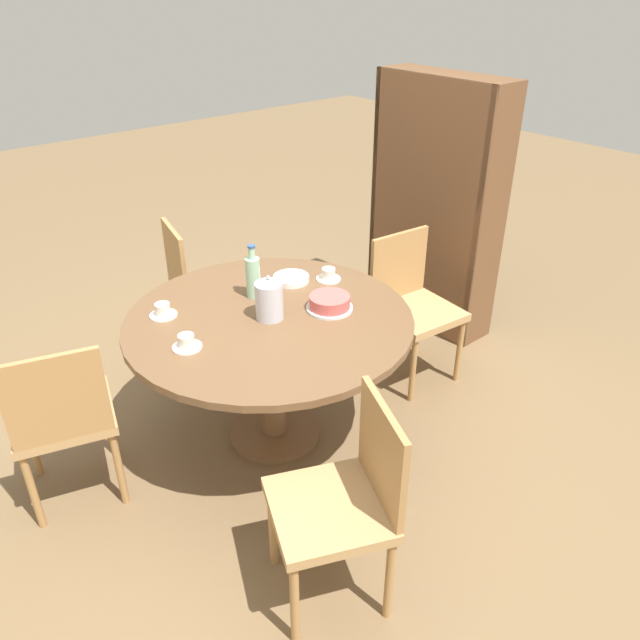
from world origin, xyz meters
name	(u,v)px	position (x,y,z in m)	size (l,w,h in m)	color
ground_plane	(275,434)	(0.00, 0.00, 0.00)	(14.00, 14.00, 0.00)	brown
dining_table	(270,337)	(0.00, 0.00, 0.60)	(1.37, 1.37, 0.71)	brown
chair_a	(344,499)	(0.92, -0.34, 0.47)	(0.55, 0.55, 0.86)	#A87A47
chair_b	(412,303)	(0.05, 0.98, 0.47)	(0.46, 0.46, 0.86)	#A87A47
chair_c	(201,284)	(-0.96, 0.18, 0.47)	(0.51, 0.51, 0.86)	#A87A47
chair_d	(63,416)	(-0.23, -0.95, 0.47)	(0.52, 0.52, 0.86)	#A87A47
bookshelf	(433,211)	(-0.34, 1.56, 0.79)	(0.89, 0.28, 1.62)	brown
coffee_pot	(269,299)	(0.01, 0.00, 0.81)	(0.13, 0.13, 0.22)	silver
water_bottle	(253,276)	(-0.22, 0.07, 0.83)	(0.07, 0.07, 0.28)	#99C6A3
cake_main	(330,303)	(0.12, 0.27, 0.75)	(0.23, 0.23, 0.07)	silver
cup_a	(329,275)	(-0.12, 0.48, 0.74)	(0.13, 0.13, 0.06)	white
cup_b	(163,311)	(-0.34, -0.38, 0.74)	(0.13, 0.13, 0.06)	white
cup_c	(187,343)	(-0.01, -0.43, 0.74)	(0.13, 0.13, 0.06)	white
plate_stack	(291,279)	(-0.24, 0.32, 0.73)	(0.19, 0.19, 0.03)	white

